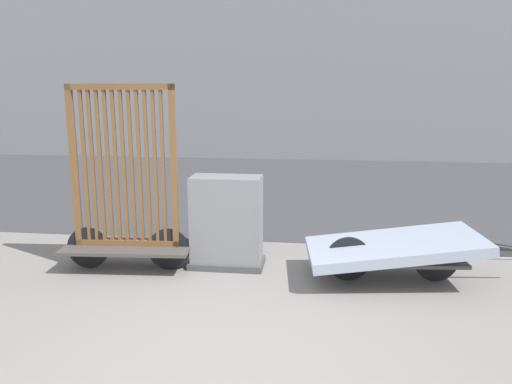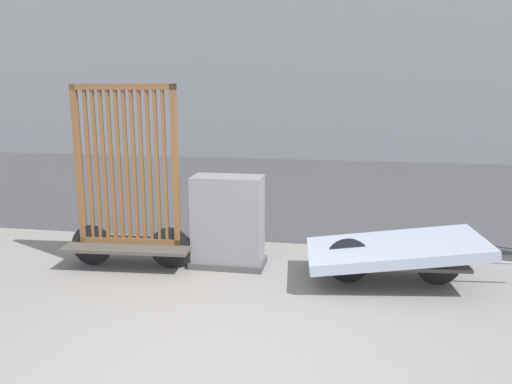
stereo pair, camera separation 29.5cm
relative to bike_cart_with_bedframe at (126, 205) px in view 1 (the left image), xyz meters
The scene contains 5 objects.
ground_plane 2.77m from the bike_cart_with_bedframe, 53.62° to the right, with size 60.00×60.00×0.00m, color gray.
road_strip 5.87m from the bike_cart_with_bedframe, 74.28° to the left, with size 56.00×8.62×0.01m.
bike_cart_with_bedframe is the anchor object (origin of this frame).
bike_cart_with_mattress 3.19m from the bike_cart_with_bedframe, ahead, with size 2.48×1.23×0.58m.
utility_cabinet 1.24m from the bike_cart_with_bedframe, 11.35° to the left, with size 0.91×0.49×1.14m.
Camera 1 is at (0.70, -3.46, 2.18)m, focal length 35.00 mm.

